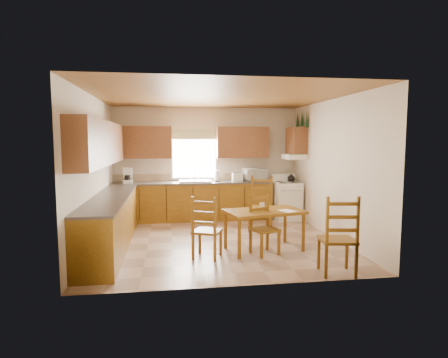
{
  "coord_description": "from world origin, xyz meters",
  "views": [
    {
      "loc": [
        -0.91,
        -6.9,
        1.9
      ],
      "look_at": [
        0.15,
        0.3,
        1.15
      ],
      "focal_mm": 30.0,
      "sensor_mm": 36.0,
      "label": 1
    }
  ],
  "objects": [
    {
      "name": "pine_decal_c",
      "position": [
        2.21,
        1.97,
        2.38
      ],
      "size": [
        0.22,
        0.22,
        0.36
      ],
      "primitive_type": "cone",
      "color": "#153C1B",
      "rests_on": "wall_right"
    },
    {
      "name": "upper_cab_back_right",
      "position": [
        0.86,
        2.08,
        1.85
      ],
      "size": [
        1.25,
        0.33,
        0.75
      ],
      "primitive_type": "cube",
      "color": "brown",
      "rests_on": "wall_back"
    },
    {
      "name": "pine_decal_b",
      "position": [
        2.21,
        1.65,
        2.42
      ],
      "size": [
        0.22,
        0.22,
        0.36
      ],
      "primitive_type": "cone",
      "color": "#153C1B",
      "rests_on": "wall_right"
    },
    {
      "name": "pine_decal_a",
      "position": [
        2.21,
        1.33,
        2.38
      ],
      "size": [
        0.22,
        0.22,
        0.36
      ],
      "primitive_type": "cone",
      "color": "#153C1B",
      "rests_on": "wall_right"
    },
    {
      "name": "upper_cab_stove",
      "position": [
        2.08,
        1.65,
        1.9
      ],
      "size": [
        0.33,
        0.62,
        0.62
      ],
      "primitive_type": "cube",
      "color": "brown",
      "rests_on": "wall_right"
    },
    {
      "name": "dining_table",
      "position": [
        0.7,
        -0.71,
        0.35
      ],
      "size": [
        1.44,
        1.0,
        0.7
      ],
      "primitive_type": "cube",
      "rotation": [
        0.0,
        0.0,
        0.21
      ],
      "color": "brown",
      "rests_on": "floor"
    },
    {
      "name": "toaster",
      "position": [
        0.72,
        1.93,
        1.02
      ],
      "size": [
        0.25,
        0.17,
        0.2
      ],
      "primitive_type": "cube",
      "rotation": [
        0.0,
        0.0,
        0.08
      ],
      "color": "white",
      "rests_on": "counter_back"
    },
    {
      "name": "wall_left",
      "position": [
        -2.25,
        0.0,
        1.35
      ],
      "size": [
        4.5,
        4.5,
        0.0
      ],
      "primitive_type": "plane",
      "color": "beige",
      "rests_on": "floor"
    },
    {
      "name": "wall_back",
      "position": [
        0.0,
        2.25,
        1.35
      ],
      "size": [
        4.5,
        4.5,
        0.0
      ],
      "primitive_type": "plane",
      "color": "beige",
      "rests_on": "floor"
    },
    {
      "name": "wall_right",
      "position": [
        2.25,
        0.0,
        1.35
      ],
      "size": [
        4.5,
        4.5,
        0.0
      ],
      "primitive_type": "plane",
      "color": "beige",
      "rests_on": "floor"
    },
    {
      "name": "chair_near_left",
      "position": [
        -0.32,
        -0.98,
        0.51
      ],
      "size": [
        0.55,
        0.54,
        1.01
      ],
      "primitive_type": "cube",
      "rotation": [
        0.0,
        0.0,
        2.74
      ],
      "color": "brown",
      "rests_on": "floor"
    },
    {
      "name": "paper_towel",
      "position": [
        0.23,
        1.99,
        1.05
      ],
      "size": [
        0.14,
        0.14,
        0.26
      ],
      "primitive_type": "cylinder",
      "rotation": [
        0.0,
        0.0,
        0.35
      ],
      "color": "white",
      "rests_on": "counter_back"
    },
    {
      "name": "chair_near_right",
      "position": [
        1.45,
        -1.99,
        0.57
      ],
      "size": [
        0.54,
        0.52,
        1.14
      ],
      "primitive_type": "cube",
      "rotation": [
        0.0,
        0.0,
        3.0
      ],
      "color": "brown",
      "rests_on": "floor"
    },
    {
      "name": "lower_cab_left",
      "position": [
        -1.95,
        -0.15,
        0.44
      ],
      "size": [
        0.6,
        3.6,
        0.88
      ],
      "primitive_type": "cube",
      "color": "brown",
      "rests_on": "floor"
    },
    {
      "name": "microwave",
      "position": [
        1.15,
        1.95,
        1.07
      ],
      "size": [
        0.57,
        0.45,
        0.3
      ],
      "primitive_type": "imported",
      "rotation": [
        0.0,
        0.0,
        0.19
      ],
      "color": "white",
      "rests_on": "counter_back"
    },
    {
      "name": "stove",
      "position": [
        1.88,
        1.68,
        0.44
      ],
      "size": [
        0.62,
        0.64,
        0.89
      ],
      "primitive_type": "cube",
      "rotation": [
        0.0,
        0.0,
        0.03
      ],
      "color": "white",
      "rests_on": "floor"
    },
    {
      "name": "window_pane",
      "position": [
        -0.3,
        2.21,
        1.55
      ],
      "size": [
        1.05,
        0.01,
        1.1
      ],
      "primitive_type": "cube",
      "color": "white",
      "rests_on": "wall_back"
    },
    {
      "name": "table_card",
      "position": [
        0.69,
        -0.62,
        0.76
      ],
      "size": [
        0.09,
        0.05,
        0.12
      ],
      "primitive_type": "cube",
      "rotation": [
        0.0,
        0.0,
        0.34
      ],
      "color": "white",
      "rests_on": "dining_table"
    },
    {
      "name": "counter_left",
      "position": [
        -1.95,
        -0.15,
        0.9
      ],
      "size": [
        0.63,
        3.6,
        0.04
      ],
      "primitive_type": "cube",
      "color": "#4A413C",
      "rests_on": "lower_cab_left"
    },
    {
      "name": "table_paper",
      "position": [
        1.08,
        -0.82,
        0.7
      ],
      "size": [
        0.32,
        0.36,
        0.0
      ],
      "primitive_type": "cube",
      "rotation": [
        0.0,
        0.0,
        0.4
      ],
      "color": "white",
      "rests_on": "dining_table"
    },
    {
      "name": "wall_front",
      "position": [
        0.0,
        -2.25,
        1.35
      ],
      "size": [
        4.5,
        4.5,
        0.0
      ],
      "primitive_type": "plane",
      "color": "beige",
      "rests_on": "floor"
    },
    {
      "name": "backsplash",
      "position": [
        -0.38,
        2.24,
        1.01
      ],
      "size": [
        3.75,
        0.01,
        0.18
      ],
      "primitive_type": "cube",
      "color": "#998363",
      "rests_on": "counter_back"
    },
    {
      "name": "counter_back",
      "position": [
        -0.38,
        1.95,
        0.9
      ],
      "size": [
        3.75,
        0.63,
        0.04
      ],
      "primitive_type": "cube",
      "color": "#4A413C",
      "rests_on": "lower_cab_back"
    },
    {
      "name": "ceiling",
      "position": [
        0.0,
        0.0,
        2.7
      ],
      "size": [
        4.5,
        4.5,
        0.0
      ],
      "primitive_type": "plane",
      "color": "brown",
      "rests_on": "floor"
    },
    {
      "name": "floor",
      "position": [
        0.0,
        0.0,
        0.0
      ],
      "size": [
        4.5,
        4.5,
        0.0
      ],
      "primitive_type": "plane",
      "color": "#9E7D64",
      "rests_on": "ground"
    },
    {
      "name": "lower_cab_back",
      "position": [
        -0.38,
        1.95,
        0.44
      ],
      "size": [
        3.75,
        0.6,
        0.88
      ],
      "primitive_type": "cube",
      "color": "brown",
      "rests_on": "floor"
    },
    {
      "name": "upper_cab_back_left",
      "position": [
        -1.55,
        2.08,
        1.85
      ],
      "size": [
        1.41,
        0.33,
        0.75
      ],
      "primitive_type": "cube",
      "color": "brown",
      "rests_on": "wall_back"
    },
    {
      "name": "chair_far_left",
      "position": [
        0.98,
        0.64,
        0.57
      ],
      "size": [
        0.61,
        0.59,
        1.14
      ],
      "primitive_type": "cube",
      "rotation": [
        0.0,
        0.0,
        -0.35
      ],
      "color": "brown",
      "rests_on": "floor"
    },
    {
      "name": "range_hood",
      "position": [
        2.03,
        1.65,
        1.52
      ],
      "size": [
        0.44,
        0.62,
        0.12
      ],
      "primitive_type": "cube",
      "color": "white",
      "rests_on": "wall_right"
    },
    {
      "name": "coffeemaker",
      "position": [
        -1.86,
        1.91,
        1.1
      ],
      "size": [
        0.25,
        0.29,
        0.37
      ],
      "primitive_type": "cube",
      "rotation": [
        0.0,
        0.0,
        0.14
      ],
      "color": "white",
      "rests_on": "counter_back"
    },
    {
      "name": "chair_far_right",
      "position": [
        0.66,
        -0.94,
        0.49
      ],
      "size": [
        0.52,
        0.51,
        0.97
      ],
      "primitive_type": "cube",
      "rotation": [
        0.0,
        0.0,
        0.36
      ],
      "color": "brown",
      "rests_on": "floor"
    },
    {
      "name": "window_valance",
      "position": [
        -0.3,
        2.19,
        2.05
      ],
      "size": [
        1.19,
        0.01,
        0.24
      ],
      "primitive_type": "cube",
      "color": "#567536",
      "rests_on": "wall_back"
    },
    {
      "name": "sink_basin",
      "position": [
        -0.3,
        1.95,
        0.94
      ],
      "size": [
        0.75,
        0.45,
        0.04
      ],
      "primitive_type": "cube",
      "color": "silver",
      "rests_on": "counter_back"
    },
    {
      "name": "window_frame",
      "position": [
        -0.3,
        2.22,
        1.55
      ],
      "size": [
        1.13,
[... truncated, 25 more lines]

